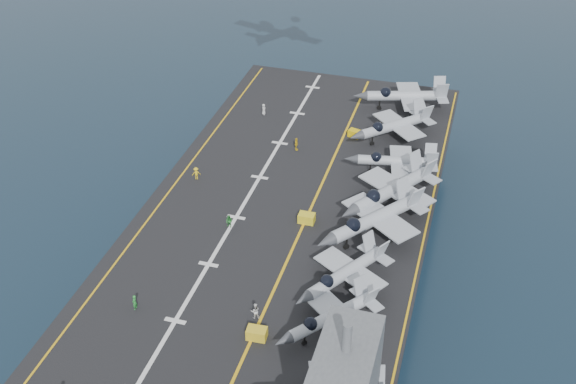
# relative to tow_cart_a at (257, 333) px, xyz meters

# --- Properties ---
(ground) EXTENTS (500.00, 500.00, 0.00)m
(ground) POSITION_rel_tow_cart_a_xyz_m (-3.47, 19.85, -11.05)
(ground) COLOR #142135
(ground) RESTS_ON ground
(hull) EXTENTS (36.00, 90.00, 10.00)m
(hull) POSITION_rel_tow_cart_a_xyz_m (-3.47, 19.85, -6.05)
(hull) COLOR #56595E
(hull) RESTS_ON ground
(flight_deck) EXTENTS (38.00, 92.00, 0.40)m
(flight_deck) POSITION_rel_tow_cart_a_xyz_m (-3.47, 19.85, -0.85)
(flight_deck) COLOR black
(flight_deck) RESTS_ON hull
(foul_line) EXTENTS (0.35, 90.00, 0.02)m
(foul_line) POSITION_rel_tow_cart_a_xyz_m (-0.47, 19.85, -0.63)
(foul_line) COLOR gold
(foul_line) RESTS_ON flight_deck
(landing_centerline) EXTENTS (0.50, 90.00, 0.02)m
(landing_centerline) POSITION_rel_tow_cart_a_xyz_m (-9.47, 19.85, -0.63)
(landing_centerline) COLOR silver
(landing_centerline) RESTS_ON flight_deck
(deck_edge_port) EXTENTS (0.25, 90.00, 0.02)m
(deck_edge_port) POSITION_rel_tow_cart_a_xyz_m (-20.47, 19.85, -0.63)
(deck_edge_port) COLOR gold
(deck_edge_port) RESTS_ON flight_deck
(deck_edge_stbd) EXTENTS (0.25, 90.00, 0.02)m
(deck_edge_stbd) POSITION_rel_tow_cart_a_xyz_m (15.03, 19.85, -0.63)
(deck_edge_stbd) COLOR gold
(deck_edge_stbd) RESTS_ON flight_deck
(fighter_jet_2) EXTENTS (14.85, 15.45, 4.48)m
(fighter_jet_2) POSITION_rel_tow_cart_a_xyz_m (7.43, 3.30, 1.59)
(fighter_jet_2) COLOR gray
(fighter_jet_2) RESTS_ON flight_deck
(fighter_jet_3) EXTENTS (15.00, 16.46, 4.76)m
(fighter_jet_3) POSITION_rel_tow_cart_a_xyz_m (7.34, 10.47, 1.73)
(fighter_jet_3) COLOR #8D969B
(fighter_jet_3) RESTS_ON flight_deck
(fighter_jet_4) EXTENTS (18.47, 19.46, 5.64)m
(fighter_jet_4) POSITION_rel_tow_cart_a_xyz_m (8.71, 21.15, 2.17)
(fighter_jet_4) COLOR gray
(fighter_jet_4) RESTS_ON flight_deck
(fighter_jet_5) EXTENTS (18.02, 19.52, 5.64)m
(fighter_jet_5) POSITION_rel_tow_cart_a_xyz_m (9.74, 28.07, 2.17)
(fighter_jet_5) COLOR gray
(fighter_jet_5) RESTS_ON flight_deck
(fighter_jet_6) EXTENTS (14.72, 11.28, 4.59)m
(fighter_jet_6) POSITION_rel_tow_cart_a_xyz_m (9.09, 36.30, 1.65)
(fighter_jet_6) COLOR #9BA5AB
(fighter_jet_6) RESTS_ON flight_deck
(fighter_jet_7) EXTENTS (17.00, 16.96, 5.00)m
(fighter_jet_7) POSITION_rel_tow_cart_a_xyz_m (7.17, 46.12, 1.85)
(fighter_jet_7) COLOR #9BA3AA
(fighter_jet_7) RESTS_ON flight_deck
(fighter_jet_8) EXTENTS (17.72, 14.27, 5.35)m
(fighter_jet_8) POSITION_rel_tow_cart_a_xyz_m (7.38, 56.26, 2.03)
(fighter_jet_8) COLOR gray
(fighter_jet_8) RESTS_ON flight_deck
(tow_cart_a) EXTENTS (2.24, 1.53, 1.29)m
(tow_cart_a) POSITION_rel_tow_cart_a_xyz_m (0.00, 0.00, 0.00)
(tow_cart_a) COLOR gold
(tow_cart_a) RESTS_ON flight_deck
(tow_cart_b) EXTENTS (2.12, 1.38, 1.27)m
(tow_cart_b) POSITION_rel_tow_cart_a_xyz_m (-0.24, 21.49, -0.01)
(tow_cart_b) COLOR gold
(tow_cart_b) RESTS_ON flight_deck
(tow_cart_c) EXTENTS (2.15, 1.70, 1.13)m
(tow_cart_c) POSITION_rel_tow_cart_a_xyz_m (1.19, 45.07, -0.08)
(tow_cart_c) COLOR #E3BA08
(tow_cart_c) RESTS_ON flight_deck
(crew_1) EXTENTS (0.78, 1.17, 1.95)m
(crew_1) POSITION_rel_tow_cart_a_xyz_m (-14.56, 0.39, 0.33)
(crew_1) COLOR #268C33
(crew_1) RESTS_ON flight_deck
(crew_2) EXTENTS (1.28, 1.04, 1.86)m
(crew_2) POSITION_rel_tow_cart_a_xyz_m (-9.59, 17.61, 0.28)
(crew_2) COLOR #287C2F
(crew_2) RESTS_ON flight_deck
(crew_3) EXTENTS (1.36, 1.20, 1.90)m
(crew_3) POSITION_rel_tow_cart_a_xyz_m (-18.01, 26.98, 0.30)
(crew_3) COLOR yellow
(crew_3) RESTS_ON flight_deck
(crew_4) EXTENTS (0.97, 1.33, 2.06)m
(crew_4) POSITION_rel_tow_cart_a_xyz_m (-6.47, 38.63, 0.38)
(crew_4) COLOR yellow
(crew_4) RESTS_ON flight_deck
(crew_5) EXTENTS (0.90, 1.22, 1.87)m
(crew_5) POSITION_rel_tow_cart_a_xyz_m (-14.68, 48.01, 0.29)
(crew_5) COLOR silver
(crew_5) RESTS_ON flight_deck
(crew_7) EXTENTS (1.46, 1.25, 2.07)m
(crew_7) POSITION_rel_tow_cart_a_xyz_m (-1.11, 2.83, 0.39)
(crew_7) COLOR silver
(crew_7) RESTS_ON flight_deck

